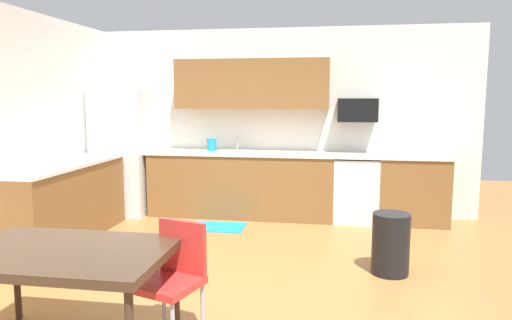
# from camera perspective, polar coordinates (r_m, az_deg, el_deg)

# --- Properties ---
(ground_plane) EXTENTS (12.00, 12.00, 0.00)m
(ground_plane) POSITION_cam_1_polar(r_m,az_deg,el_deg) (4.63, -2.07, -14.01)
(ground_plane) COLOR #9E6B38
(wall_back) EXTENTS (5.80, 0.10, 2.70)m
(wall_back) POSITION_cam_1_polar(r_m,az_deg,el_deg) (6.93, 2.23, 4.65)
(wall_back) COLOR white
(wall_back) RESTS_ON ground
(cabinet_run_back) EXTENTS (2.64, 0.60, 0.90)m
(cabinet_run_back) POSITION_cam_1_polar(r_m,az_deg,el_deg) (6.77, -1.82, -3.10)
(cabinet_run_back) COLOR brown
(cabinet_run_back) RESTS_ON ground
(cabinet_run_back_right) EXTENTS (0.91, 0.60, 0.90)m
(cabinet_run_back_right) POSITION_cam_1_polar(r_m,az_deg,el_deg) (6.73, 18.49, -3.56)
(cabinet_run_back_right) COLOR brown
(cabinet_run_back_right) RESTS_ON ground
(cabinet_run_left) EXTENTS (0.60, 2.00, 0.90)m
(cabinet_run_left) POSITION_cam_1_polar(r_m,az_deg,el_deg) (6.06, -22.39, -4.94)
(cabinet_run_left) COLOR brown
(cabinet_run_left) RESTS_ON ground
(countertop_back) EXTENTS (4.80, 0.64, 0.04)m
(countertop_back) POSITION_cam_1_polar(r_m,az_deg,el_deg) (6.62, 1.83, 0.78)
(countertop_back) COLOR silver
(countertop_back) RESTS_ON cabinet_run_back
(countertop_left) EXTENTS (0.64, 2.00, 0.04)m
(countertop_left) POSITION_cam_1_polar(r_m,az_deg,el_deg) (5.99, -22.62, -0.54)
(countertop_left) COLOR silver
(countertop_left) RESTS_ON cabinet_run_left
(upper_cabinets_back) EXTENTS (2.20, 0.34, 0.70)m
(upper_cabinets_back) POSITION_cam_1_polar(r_m,az_deg,el_deg) (6.75, -0.54, 9.24)
(upper_cabinets_back) COLOR brown
(refrigerator) EXTENTS (0.76, 0.70, 1.82)m
(refrigerator) POSITION_cam_1_polar(r_m,az_deg,el_deg) (7.17, -15.81, 0.92)
(refrigerator) COLOR white
(refrigerator) RESTS_ON ground
(oven_range) EXTENTS (0.60, 0.60, 0.91)m
(oven_range) POSITION_cam_1_polar(r_m,az_deg,el_deg) (6.65, 12.03, -3.42)
(oven_range) COLOR white
(oven_range) RESTS_ON ground
(microwave) EXTENTS (0.54, 0.36, 0.32)m
(microwave) POSITION_cam_1_polar(r_m,az_deg,el_deg) (6.63, 12.25, 5.97)
(microwave) COLOR black
(sink_basin) EXTENTS (0.48, 0.40, 0.14)m
(sink_basin) POSITION_cam_1_polar(r_m,az_deg,el_deg) (6.72, -2.58, 0.53)
(sink_basin) COLOR #A5A8AD
(sink_basin) RESTS_ON countertop_back
(sink_faucet) EXTENTS (0.02, 0.02, 0.24)m
(sink_faucet) POSITION_cam_1_polar(r_m,az_deg,el_deg) (6.87, -2.28, 2.03)
(sink_faucet) COLOR #B2B5BA
(sink_faucet) RESTS_ON countertop_back
(dining_table) EXTENTS (1.40, 0.90, 0.72)m
(dining_table) POSITION_cam_1_polar(r_m,az_deg,el_deg) (3.38, -22.60, -10.97)
(dining_table) COLOR #422D1E
(dining_table) RESTS_ON ground
(chair_near_table) EXTENTS (0.50, 0.50, 0.85)m
(chair_near_table) POSITION_cam_1_polar(r_m,az_deg,el_deg) (3.37, -10.03, -13.40)
(chair_near_table) COLOR red
(chair_near_table) RESTS_ON ground
(trash_bin) EXTENTS (0.36, 0.36, 0.60)m
(trash_bin) POSITION_cam_1_polar(r_m,az_deg,el_deg) (4.79, 16.10, -9.78)
(trash_bin) COLOR black
(trash_bin) RESTS_ON ground
(floor_mat) EXTENTS (0.70, 0.50, 0.01)m
(floor_mat) POSITION_cam_1_polar(r_m,az_deg,el_deg) (6.29, -4.65, -8.11)
(floor_mat) COLOR #198CBF
(floor_mat) RESTS_ON ground
(kettle) EXTENTS (0.14, 0.14, 0.20)m
(kettle) POSITION_cam_1_polar(r_m,az_deg,el_deg) (6.83, -5.42, 1.80)
(kettle) COLOR #198CBF
(kettle) RESTS_ON countertop_back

